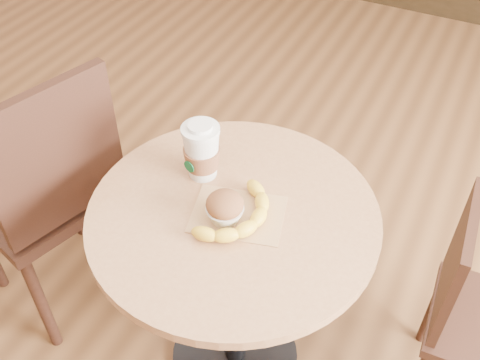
{
  "coord_description": "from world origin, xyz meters",
  "views": [
    {
      "loc": [
        0.57,
        -0.94,
        1.83
      ],
      "look_at": [
        0.09,
        0.01,
        0.83
      ],
      "focal_mm": 42.0,
      "sensor_mm": 36.0,
      "label": 1
    }
  ],
  "objects_px": {
    "chair_right": "(475,311)",
    "coffee_cup": "(202,153)",
    "cafe_table": "(234,257)",
    "banana": "(240,214)",
    "muffin": "(225,208)",
    "chair_left": "(48,191)"
  },
  "relations": [
    {
      "from": "cafe_table",
      "to": "chair_right",
      "type": "height_order",
      "value": "chair_right"
    },
    {
      "from": "cafe_table",
      "to": "chair_right",
      "type": "xyz_separation_m",
      "value": [
        0.67,
        0.22,
        -0.13
      ]
    },
    {
      "from": "muffin",
      "to": "banana",
      "type": "xyz_separation_m",
      "value": [
        0.03,
        0.02,
        -0.02
      ]
    },
    {
      "from": "chair_left",
      "to": "muffin",
      "type": "distance_m",
      "value": 0.71
    },
    {
      "from": "chair_right",
      "to": "coffee_cup",
      "type": "xyz_separation_m",
      "value": [
        -0.82,
        -0.13,
        0.4
      ]
    },
    {
      "from": "cafe_table",
      "to": "banana",
      "type": "xyz_separation_m",
      "value": [
        0.03,
        -0.02,
        0.21
      ]
    },
    {
      "from": "cafe_table",
      "to": "chair_left",
      "type": "xyz_separation_m",
      "value": [
        -0.67,
        -0.02,
        -0.01
      ]
    },
    {
      "from": "muffin",
      "to": "chair_left",
      "type": "bearing_deg",
      "value": 178.64
    },
    {
      "from": "chair_right",
      "to": "muffin",
      "type": "height_order",
      "value": "muffin"
    },
    {
      "from": "cafe_table",
      "to": "muffin",
      "type": "relative_size",
      "value": 7.82
    },
    {
      "from": "cafe_table",
      "to": "coffee_cup",
      "type": "relative_size",
      "value": 4.45
    },
    {
      "from": "muffin",
      "to": "banana",
      "type": "height_order",
      "value": "muffin"
    },
    {
      "from": "cafe_table",
      "to": "muffin",
      "type": "distance_m",
      "value": 0.24
    },
    {
      "from": "chair_right",
      "to": "muffin",
      "type": "distance_m",
      "value": 0.81
    },
    {
      "from": "banana",
      "to": "cafe_table",
      "type": "bearing_deg",
      "value": 165.14
    },
    {
      "from": "chair_left",
      "to": "banana",
      "type": "xyz_separation_m",
      "value": [
        0.69,
        0.0,
        0.22
      ]
    },
    {
      "from": "muffin",
      "to": "banana",
      "type": "bearing_deg",
      "value": 31.48
    },
    {
      "from": "cafe_table",
      "to": "banana",
      "type": "bearing_deg",
      "value": -32.32
    },
    {
      "from": "chair_right",
      "to": "coffee_cup",
      "type": "relative_size",
      "value": 4.49
    },
    {
      "from": "chair_right",
      "to": "cafe_table",
      "type": "bearing_deg",
      "value": 105.5
    },
    {
      "from": "chair_left",
      "to": "coffee_cup",
      "type": "distance_m",
      "value": 0.6
    },
    {
      "from": "cafe_table",
      "to": "chair_left",
      "type": "height_order",
      "value": "chair_left"
    }
  ]
}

